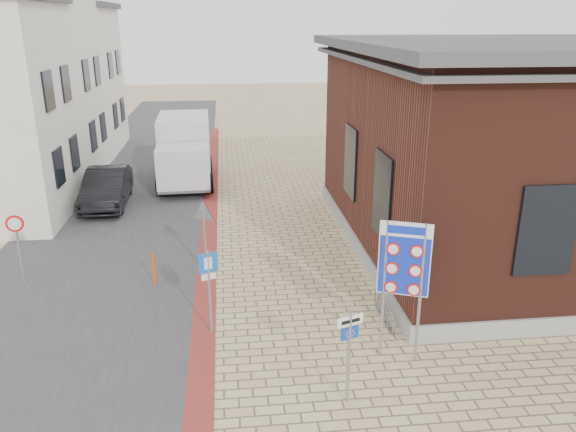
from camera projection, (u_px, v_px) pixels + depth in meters
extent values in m
plane|color=tan|center=(293.00, 377.00, 12.27)|extent=(120.00, 120.00, 0.00)
cube|color=#38383A|center=(135.00, 190.00, 25.75)|extent=(7.00, 60.00, 0.02)
cube|color=maroon|center=(209.00, 224.00, 21.43)|extent=(0.60, 40.00, 0.02)
cube|color=gray|center=(523.00, 235.00, 19.71)|extent=(12.15, 12.15, 0.50)
cube|color=#471F17|center=(536.00, 143.00, 18.64)|extent=(12.00, 12.00, 6.00)
cube|color=#454449|center=(551.00, 45.00, 17.60)|extent=(13.00, 13.00, 0.30)
cube|color=#454449|center=(549.00, 58.00, 17.73)|extent=(12.70, 12.70, 0.15)
cube|color=black|center=(383.00, 196.00, 15.42)|extent=(0.12, 1.60, 2.40)
cube|color=black|center=(351.00, 162.00, 19.17)|extent=(0.12, 1.60, 2.40)
cube|color=black|center=(546.00, 231.00, 12.91)|extent=(1.40, 0.12, 2.20)
cube|color=black|center=(59.00, 167.00, 20.87)|extent=(0.10, 1.10, 1.40)
cube|color=black|center=(74.00, 153.00, 23.12)|extent=(0.10, 1.10, 1.40)
cube|color=black|center=(48.00, 91.00, 19.95)|extent=(0.10, 1.10, 1.40)
cube|color=black|center=(66.00, 84.00, 22.20)|extent=(0.10, 1.10, 1.40)
cube|color=silver|center=(16.00, 87.00, 26.52)|extent=(7.00, 6.00, 8.80)
cube|color=black|center=(93.00, 136.00, 26.50)|extent=(0.10, 1.10, 1.40)
cube|color=black|center=(103.00, 127.00, 28.75)|extent=(0.10, 1.10, 1.40)
cube|color=black|center=(86.00, 75.00, 25.57)|extent=(0.10, 1.10, 1.40)
cube|color=black|center=(97.00, 71.00, 27.82)|extent=(0.10, 1.10, 1.40)
cube|color=silver|center=(53.00, 82.00, 32.28)|extent=(7.00, 6.00, 8.00)
cube|color=#454449|center=(43.00, 5.00, 30.91)|extent=(7.40, 6.40, 0.30)
cube|color=black|center=(115.00, 116.00, 32.13)|extent=(0.10, 1.10, 1.40)
cube|color=black|center=(122.00, 109.00, 34.38)|extent=(0.10, 1.10, 1.40)
cube|color=black|center=(110.00, 65.00, 31.20)|extent=(0.10, 1.10, 1.40)
cube|color=black|center=(118.00, 62.00, 33.45)|extent=(0.10, 1.10, 1.40)
torus|color=slate|center=(391.00, 322.00, 13.96)|extent=(0.04, 0.60, 0.60)
torus|color=slate|center=(387.00, 316.00, 14.24)|extent=(0.04, 0.60, 0.60)
torus|color=slate|center=(384.00, 310.00, 14.53)|extent=(0.04, 0.60, 0.60)
torus|color=slate|center=(381.00, 304.00, 14.81)|extent=(0.04, 0.60, 0.60)
torus|color=slate|center=(378.00, 299.00, 15.09)|extent=(0.04, 0.60, 0.60)
cube|color=slate|center=(383.00, 319.00, 14.61)|extent=(0.08, 1.60, 0.04)
imported|color=black|center=(107.00, 187.00, 23.45)|extent=(1.76, 4.67, 1.52)
cube|color=slate|center=(186.00, 173.00, 26.67)|extent=(2.44, 5.88, 0.27)
cube|color=silver|center=(183.00, 166.00, 24.47)|extent=(2.32, 1.90, 1.72)
cube|color=black|center=(182.00, 163.00, 23.62)|extent=(2.04, 0.15, 0.86)
cube|color=silver|center=(184.00, 140.00, 27.11)|extent=(2.49, 3.94, 2.37)
cylinder|color=black|center=(159.00, 185.00, 24.92)|extent=(0.30, 0.87, 0.86)
cylinder|color=black|center=(210.00, 183.00, 25.23)|extent=(0.30, 0.87, 0.86)
cylinder|color=black|center=(164.00, 166.00, 28.14)|extent=(0.30, 0.87, 0.86)
cylinder|color=black|center=(209.00, 165.00, 28.44)|extent=(0.30, 0.87, 0.86)
cylinder|color=gray|center=(384.00, 290.00, 12.56)|extent=(0.07, 0.07, 3.32)
cylinder|color=gray|center=(420.00, 295.00, 12.36)|extent=(0.07, 0.07, 3.32)
cube|color=white|center=(404.00, 259.00, 12.19)|extent=(1.07, 0.46, 1.71)
cube|color=#1029CA|center=(404.00, 259.00, 12.19)|extent=(1.03, 0.44, 1.66)
cube|color=white|center=(407.00, 230.00, 11.97)|extent=(1.03, 0.45, 0.32)
cylinder|color=gray|center=(349.00, 357.00, 11.14)|extent=(0.07, 0.07, 2.10)
cube|color=white|center=(350.00, 321.00, 10.87)|extent=(0.55, 0.22, 0.20)
cube|color=#0F38B7|center=(350.00, 333.00, 10.96)|extent=(0.38, 0.16, 0.26)
cylinder|color=gray|center=(209.00, 293.00, 13.63)|extent=(0.07, 0.07, 2.22)
cube|color=blue|center=(208.00, 263.00, 13.36)|extent=(0.47, 0.21, 0.49)
cube|color=white|center=(209.00, 276.00, 13.48)|extent=(0.35, 0.16, 0.16)
cylinder|color=gray|center=(205.00, 239.00, 17.00)|extent=(0.07, 0.07, 2.22)
cylinder|color=gray|center=(19.00, 250.00, 16.29)|extent=(0.07, 0.07, 2.13)
cylinder|color=red|center=(15.00, 223.00, 16.01)|extent=(0.50, 0.10, 0.50)
cylinder|color=#D74A0B|center=(154.00, 269.00, 16.43)|extent=(0.09, 0.09, 0.97)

